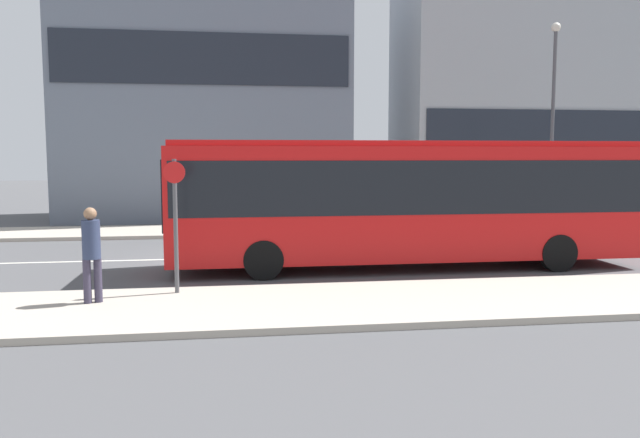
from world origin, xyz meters
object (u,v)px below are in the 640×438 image
object	(u,v)px
parked_car_0	(610,218)
pedestrian_near_stop	(91,248)
street_lamp	(553,106)
bus_stop_sign	(175,215)
city_bus	(403,196)

from	to	relation	value
parked_car_0	pedestrian_near_stop	xyz separation A→B (m)	(-16.76, -9.14, 0.56)
pedestrian_near_stop	street_lamp	bearing A→B (deg)	14.75
pedestrian_near_stop	bus_stop_sign	bearing A→B (deg)	2.27
street_lamp	city_bus	bearing A→B (deg)	-137.68
city_bus	parked_car_0	world-z (taller)	city_bus
bus_stop_sign	pedestrian_near_stop	bearing A→B (deg)	-156.86
bus_stop_sign	street_lamp	size ratio (longest dim) A/B	0.35
city_bus	parked_car_0	bearing A→B (deg)	26.63
parked_car_0	bus_stop_sign	distance (m)	17.47
pedestrian_near_stop	street_lamp	distance (m)	19.21
bus_stop_sign	street_lamp	xyz separation A→B (m)	(13.79, 10.32, 3.17)
city_bus	bus_stop_sign	bearing A→B (deg)	-156.39
city_bus	bus_stop_sign	distance (m)	6.33
parked_car_0	bus_stop_sign	size ratio (longest dim) A/B	1.42
city_bus	pedestrian_near_stop	distance (m)	8.03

